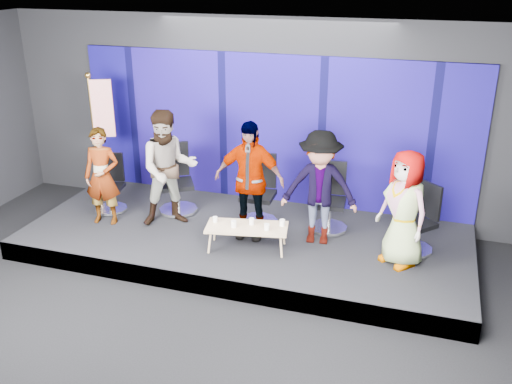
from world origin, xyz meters
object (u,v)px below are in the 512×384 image
panelist_c (249,180)px  coffee_table (247,228)px  chair_e (417,229)px  mug_a (215,219)px  panelist_a (102,177)px  panelist_b (169,169)px  mug_b (234,224)px  mug_d (267,227)px  chair_b (177,190)px  chair_a (111,192)px  chair_c (259,201)px  chair_d (330,208)px  mug_e (282,223)px  mug_c (252,221)px  panelist_e (404,209)px  flag_stand (101,134)px  panelist_d (319,188)px

panelist_c → coffee_table: size_ratio=1.45×
chair_e → mug_a: (-2.92, -0.73, 0.07)m
coffee_table → mug_a: bearing=-179.8°
panelist_c → coffee_table: bearing=-78.7°
panelist_a → panelist_b: 1.10m
mug_b → mug_d: mug_b is taller
chair_e → mug_b: 2.72m
panelist_a → chair_b: panelist_a is taller
chair_b → panelist_b: (0.12, -0.50, 0.57)m
panelist_c → mug_a: size_ratio=22.19×
chair_a → chair_c: size_ratio=0.86×
chair_c → chair_d: (1.15, 0.12, -0.02)m
chair_d → chair_c: bearing=-178.9°
chair_d → mug_e: 1.04m
mug_c → panelist_e: bearing=4.7°
chair_e → mug_b: bearing=-122.3°
mug_d → chair_a: bearing=167.2°
chair_a → flag_stand: bearing=119.6°
chair_c → panelist_d: panelist_d is taller
chair_d → mug_d: size_ratio=11.57×
chair_a → panelist_a: bearing=-79.2°
chair_a → chair_b: bearing=6.0°
panelist_e → panelist_d: bearing=-153.4°
chair_b → coffee_table: (1.59, -0.98, -0.05)m
panelist_d → mug_e: 0.76m
panelist_d → flag_stand: 4.07m
panelist_c → mug_a: panelist_c is taller
panelist_d → panelist_e: (1.26, -0.31, -0.04)m
panelist_c → mug_b: size_ratio=18.85×
chair_b → chair_e: size_ratio=1.13×
mug_a → mug_b: size_ratio=0.85×
chair_b → chair_c: 1.48m
panelist_c → panelist_d: size_ratio=1.05×
panelist_c → chair_c: bearing=87.7°
mug_e → flag_stand: size_ratio=0.04×
mug_b → mug_d: (0.50, 0.06, -0.00)m
chair_a → mug_c: bearing=-21.8°
mug_b → mug_d: 0.50m
chair_d → chair_e: size_ratio=1.05×
panelist_a → coffee_table: panelist_a is taller
chair_c → mug_c: chair_c is taller
panelist_b → panelist_a: bearing=165.0°
mug_c → chair_d: bearing=44.8°
coffee_table → flag_stand: 3.37m
chair_d → mug_c: size_ratio=11.48×
chair_b → mug_d: (1.91, -1.01, 0.03)m
panelist_e → mug_e: size_ratio=17.66×
chair_c → mug_d: (0.43, -0.98, 0.04)m
panelist_a → panelist_c: panelist_c is taller
mug_d → coffee_table: bearing=175.2°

